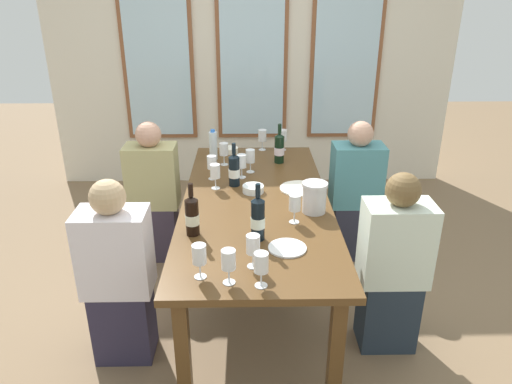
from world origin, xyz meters
TOP-DOWN VIEW (x-y plane):
  - ground_plane at (0.00, 0.00)m, footprint 12.00×12.00m
  - back_wall_with_windows at (0.00, 2.18)m, footprint 4.14×0.10m
  - dining_table at (0.00, 0.00)m, footprint 0.94×2.14m
  - white_plate_0 at (0.15, -0.63)m, footprint 0.20×0.20m
  - white_plate_1 at (0.30, 0.17)m, footprint 0.27×0.27m
  - metal_pitcher at (0.35, -0.19)m, footprint 0.16×0.16m
  - wine_bottle_0 at (0.19, 0.70)m, footprint 0.08×0.08m
  - wine_bottle_1 at (0.00, -0.52)m, footprint 0.08×0.08m
  - wine_bottle_2 at (-0.14, 0.24)m, footprint 0.08×0.08m
  - wine_bottle_3 at (-0.36, -0.46)m, footprint 0.08×0.08m
  - tasting_bowl_0 at (-0.02, 0.12)m, footprint 0.14×0.14m
  - tasting_bowl_1 at (-0.20, 0.95)m, footprint 0.13×0.13m
  - water_bottle at (-0.32, 0.80)m, footprint 0.06×0.06m
  - wine_glass_0 at (-0.03, 0.49)m, footprint 0.07×0.07m
  - wine_glass_1 at (-0.10, 0.38)m, footprint 0.07×0.07m
  - wine_glass_2 at (-0.27, 0.19)m, footprint 0.07×0.07m
  - wine_glass_3 at (0.07, 1.01)m, footprint 0.07×0.07m
  - wine_glass_4 at (0.24, 1.00)m, footprint 0.07×0.07m
  - wine_glass_5 at (-0.23, 0.65)m, footprint 0.07×0.07m
  - wine_glass_6 at (0.01, -0.97)m, footprint 0.07×0.07m
  - wine_glass_7 at (0.22, -0.33)m, footprint 0.07×0.07m
  - wine_glass_8 at (-0.30, 0.36)m, footprint 0.07×0.07m
  - wine_glass_9 at (-0.14, -0.94)m, footprint 0.07×0.07m
  - wine_glass_10 at (-0.03, -0.80)m, footprint 0.07×0.07m
  - wine_glass_11 at (-0.28, -0.89)m, footprint 0.07×0.07m
  - seated_person_0 at (-0.77, 0.55)m, footprint 0.38×0.24m
  - seated_person_1 at (0.77, 0.54)m, footprint 0.38×0.24m
  - seated_person_2 at (-0.77, -0.56)m, footprint 0.38×0.24m
  - seated_person_3 at (0.77, -0.50)m, footprint 0.38×0.24m

SIDE VIEW (x-z plane):
  - ground_plane at x=0.00m, z-range 0.00..0.00m
  - seated_person_0 at x=-0.77m, z-range -0.03..1.08m
  - seated_person_1 at x=0.77m, z-range -0.03..1.08m
  - seated_person_2 at x=-0.77m, z-range -0.03..1.08m
  - seated_person_3 at x=0.77m, z-range -0.03..1.08m
  - dining_table at x=0.00m, z-range 0.30..1.04m
  - white_plate_0 at x=0.15m, z-range 0.74..0.75m
  - white_plate_1 at x=0.30m, z-range 0.74..0.75m
  - tasting_bowl_1 at x=-0.20m, z-range 0.74..0.78m
  - tasting_bowl_0 at x=-0.02m, z-range 0.74..0.79m
  - metal_pitcher at x=0.35m, z-range 0.74..0.93m
  - water_bottle at x=-0.32m, z-range 0.73..0.97m
  - wine_bottle_2 at x=-0.14m, z-range 0.70..1.01m
  - wine_bottle_3 at x=-0.36m, z-range 0.70..1.01m
  - wine_glass_4 at x=0.24m, z-range 0.77..0.94m
  - wine_glass_3 at x=0.07m, z-range 0.77..0.94m
  - wine_glass_10 at x=-0.03m, z-range 0.77..0.94m
  - wine_glass_11 at x=-0.28m, z-range 0.77..0.94m
  - wine_glass_2 at x=-0.27m, z-range 0.77..0.94m
  - wine_glass_1 at x=-0.10m, z-range 0.77..0.94m
  - wine_glass_0 at x=-0.03m, z-range 0.77..0.94m
  - wine_bottle_0 at x=0.19m, z-range 0.70..1.01m
  - wine_glass_5 at x=-0.23m, z-range 0.77..0.95m
  - wine_glass_6 at x=0.01m, z-range 0.77..0.95m
  - wine_glass_7 at x=0.22m, z-range 0.77..0.95m
  - wine_glass_8 at x=-0.30m, z-range 0.77..0.95m
  - wine_glass_9 at x=-0.14m, z-range 0.77..0.95m
  - wine_bottle_1 at x=0.00m, z-range 0.70..1.03m
  - back_wall_with_windows at x=0.00m, z-range 0.00..2.90m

